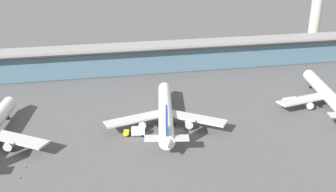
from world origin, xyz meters
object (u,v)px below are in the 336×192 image
Objects in this scene: service_truck_near_nose_yellow at (136,131)px; service_truck_mid_apron_red at (291,100)px; airliner_right_stand at (328,95)px; safety_cone_charlie at (25,167)px; safety_cone_delta at (20,177)px; airliner_centre_stand at (165,113)px.

service_truck_near_nose_yellow is 0.86× the size of service_truck_mid_apron_red.
airliner_right_stand is 80.52× the size of safety_cone_charlie.
safety_cone_charlie is (-35.03, -13.37, -1.37)m from service_truck_near_nose_yellow.
airliner_right_stand is 6.38× the size of service_truck_mid_apron_red.
safety_cone_charlie is at bearing -168.53° from airliner_right_stand.
airliner_right_stand is 118.68m from safety_cone_delta.
safety_cone_charlie is at bearing -159.11° from service_truck_near_nose_yellow.
airliner_centre_stand reaches higher than service_truck_mid_apron_red.
safety_cone_delta is (-0.74, -5.53, 0.00)m from safety_cone_charlie.
safety_cone_charlie is 5.58m from safety_cone_delta.
safety_cone_charlie is (-101.68, -28.56, -1.39)m from service_truck_mid_apron_red.
service_truck_mid_apron_red is at bearing 12.84° from service_truck_near_nose_yellow.
airliner_centre_stand is at bearing 28.13° from safety_cone_delta.
service_truck_near_nose_yellow is at bearing -151.03° from airliner_centre_stand.
airliner_centre_stand is at bearing 23.02° from safety_cone_charlie.
service_truck_near_nose_yellow is 68.35m from service_truck_mid_apron_red.
safety_cone_delta is (-47.55, -25.42, -4.46)m from airliner_centre_stand.
service_truck_near_nose_yellow is (-11.77, -6.52, -3.09)m from airliner_centre_stand.
service_truck_near_nose_yellow is at bearing -172.93° from airliner_right_stand.
airliner_right_stand is at bearing 2.81° from airliner_centre_stand.
safety_cone_charlie is (-114.32, -23.21, -4.46)m from airliner_right_stand.
airliner_centre_stand is at bearing 28.97° from service_truck_near_nose_yellow.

